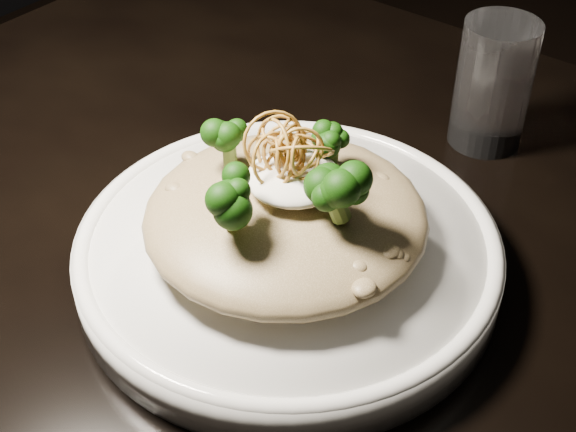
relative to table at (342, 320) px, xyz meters
The scene contains 7 objects.
table is the anchor object (origin of this frame).
plate 0.11m from the table, 114.57° to the right, with size 0.32×0.32×0.03m, color white.
risotto 0.15m from the table, 114.03° to the right, with size 0.21×0.21×0.05m, color brown.
broccoli 0.19m from the table, 114.71° to the right, with size 0.14×0.14×0.05m, color black, non-canonical shape.
cheese 0.18m from the table, 114.03° to the right, with size 0.07×0.07×0.02m, color white.
shallots 0.21m from the table, 121.55° to the right, with size 0.07×0.07×0.04m, color brown, non-canonical shape.
drinking_glass 0.25m from the table, 86.61° to the left, with size 0.07×0.07×0.12m, color white.
Camera 1 is at (0.26, -0.40, 1.18)m, focal length 50.00 mm.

